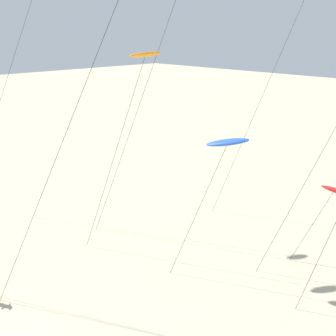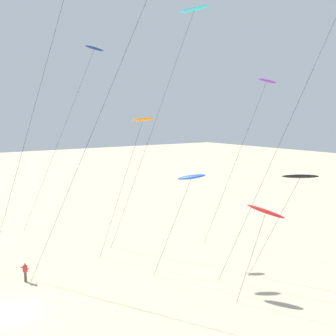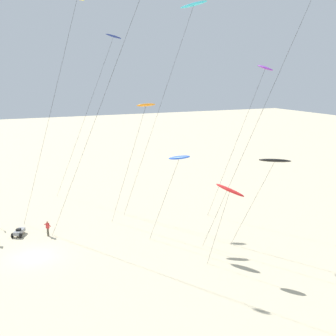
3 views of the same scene
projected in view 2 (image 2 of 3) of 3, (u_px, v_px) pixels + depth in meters
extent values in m
plane|color=beige|center=(14.00, 313.00, 27.02)|extent=(260.00, 260.00, 0.00)
cylinder|color=#262626|center=(93.00, 131.00, 29.06)|extent=(9.19, 8.21, 25.90)
cylinder|color=#262626|center=(278.00, 146.00, 29.94)|extent=(6.81, 6.08, 23.41)
ellipsoid|color=#33BFE0|center=(194.00, 9.00, 34.95)|extent=(2.18, 2.75, 0.98)
cylinder|color=#262626|center=(150.00, 138.00, 37.62)|extent=(6.64, 5.93, 23.89)
ellipsoid|color=blue|center=(191.00, 177.00, 31.33)|extent=(2.59, 1.94, 0.88)
cylinder|color=#262626|center=(172.00, 229.00, 32.34)|extent=(2.51, 2.25, 8.93)
ellipsoid|color=navy|center=(94.00, 48.00, 41.11)|extent=(1.72, 1.95, 0.93)
cylinder|color=#262626|center=(57.00, 146.00, 43.74)|extent=(7.50, 6.70, 21.39)
ellipsoid|color=black|center=(300.00, 176.00, 31.26)|extent=(2.68, 2.79, 0.56)
cylinder|color=#262626|center=(273.00, 228.00, 32.35)|extent=(2.98, 2.67, 9.00)
cylinder|color=#262626|center=(25.00, 141.00, 32.33)|extent=(6.59, 5.88, 23.98)
ellipsoid|color=orange|center=(143.00, 119.00, 34.75)|extent=(1.53, 2.09, 0.61)
cylinder|color=#262626|center=(120.00, 192.00, 36.24)|extent=(3.51, 3.13, 13.70)
ellipsoid|color=purple|center=(267.00, 81.00, 38.13)|extent=(2.13, 1.31, 0.92)
cylinder|color=#262626|center=(234.00, 166.00, 40.05)|extent=(4.64, 4.15, 17.55)
ellipsoid|color=red|center=(266.00, 211.00, 27.21)|extent=(2.72, 2.07, 1.11)
cylinder|color=#262626|center=(251.00, 259.00, 27.94)|extent=(1.45, 1.30, 7.12)
cylinder|color=#4C4738|center=(25.00, 277.00, 32.13)|extent=(0.22, 0.22, 0.88)
cube|color=red|center=(25.00, 269.00, 32.04)|extent=(0.39, 0.37, 0.58)
sphere|color=#9E7051|center=(25.00, 264.00, 31.98)|extent=(0.20, 0.20, 0.20)
cylinder|color=red|center=(23.00, 268.00, 32.08)|extent=(0.40, 0.44, 0.39)
cylinder|color=red|center=(27.00, 268.00, 31.98)|extent=(0.40, 0.44, 0.39)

